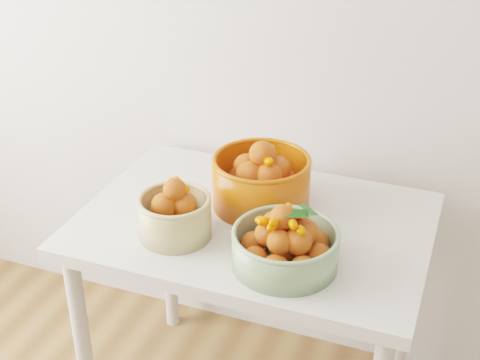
% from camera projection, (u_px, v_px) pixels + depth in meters
% --- Properties ---
extents(table, '(1.00, 0.70, 0.75)m').
position_uv_depth(table, '(254.00, 247.00, 1.98)').
color(table, silver).
rests_on(table, ground).
extents(bowl_cream, '(0.20, 0.20, 0.17)m').
position_uv_depth(bowl_cream, '(175.00, 215.00, 1.83)').
color(bowl_cream, tan).
rests_on(bowl_cream, table).
extents(bowl_green, '(0.31, 0.31, 0.18)m').
position_uv_depth(bowl_green, '(286.00, 245.00, 1.71)').
color(bowl_green, gray).
rests_on(bowl_green, table).
extents(bowl_orange, '(0.38, 0.38, 0.21)m').
position_uv_depth(bowl_orange, '(261.00, 181.00, 1.96)').
color(bowl_orange, '#C9430A').
rests_on(bowl_orange, table).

